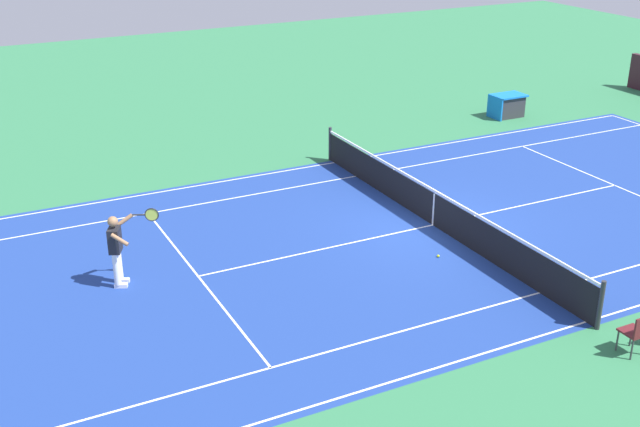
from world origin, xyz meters
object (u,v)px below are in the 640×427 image
(tennis_player_near, at_px, (117,247))
(spectator_chair_4, at_px, (637,331))
(equipment_cart_tarped, at_px, (507,105))
(tennis_ball, at_px, (438,256))
(tennis_net, at_px, (434,208))

(tennis_player_near, relative_size, spectator_chair_4, 1.93)
(spectator_chair_4, height_order, equipment_cart_tarped, spectator_chair_4)
(tennis_player_near, xyz_separation_m, equipment_cart_tarped, (-16.25, -6.80, -0.49))
(tennis_ball, height_order, spectator_chair_4, spectator_chair_4)
(tennis_player_near, bearing_deg, tennis_ball, 163.97)
(spectator_chair_4, xyz_separation_m, equipment_cart_tarped, (-8.27, -14.01, -0.08))
(tennis_player_near, distance_m, equipment_cart_tarped, 17.62)
(spectator_chair_4, distance_m, equipment_cart_tarped, 16.27)
(tennis_player_near, xyz_separation_m, spectator_chair_4, (-7.98, 7.21, -0.41))
(tennis_net, bearing_deg, equipment_cart_tarped, -138.72)
(tennis_ball, distance_m, spectator_chair_4, 5.27)
(tennis_ball, bearing_deg, tennis_player_near, -16.03)
(tennis_net, bearing_deg, tennis_player_near, -2.80)
(tennis_ball, bearing_deg, tennis_net, -120.57)
(tennis_net, bearing_deg, spectator_chair_4, 89.35)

